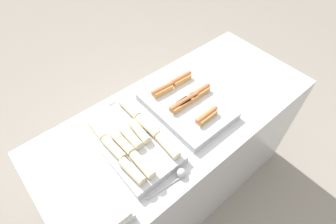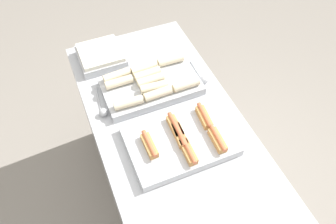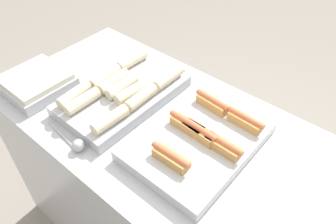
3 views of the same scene
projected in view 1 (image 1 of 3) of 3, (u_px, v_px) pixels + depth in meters
ground_plane at (176, 183)px, 2.27m from camera, size 12.00×12.00×0.00m
counter at (178, 154)px, 1.91m from camera, size 1.74×0.77×0.94m
tray_hotdogs at (187, 104)px, 1.55m from camera, size 0.37×0.51×0.10m
tray_wraps at (132, 141)px, 1.37m from camera, size 0.32×0.54×0.10m
tray_side_front at (93, 212)px, 1.14m from camera, size 0.26×0.27×0.07m
serving_spoon_near at (179, 175)px, 1.27m from camera, size 0.23×0.05×0.05m
serving_spoon_far at (110, 105)px, 1.56m from camera, size 0.21×0.05×0.05m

